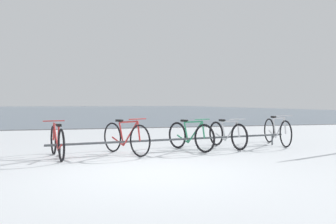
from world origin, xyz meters
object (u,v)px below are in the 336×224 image
object	(u,v)px
bicycle_4	(277,131)
bicycle_0	(57,141)
bicycle_2	(190,136)
bicycle_1	(126,138)
bicycle_3	(227,134)

from	to	relation	value
bicycle_4	bicycle_0	bearing A→B (deg)	-171.72
bicycle_2	bicycle_4	size ratio (longest dim) A/B	0.86
bicycle_1	bicycle_4	size ratio (longest dim) A/B	0.86
bicycle_3	bicycle_4	bearing A→B (deg)	8.26
bicycle_0	bicycle_3	distance (m)	4.17
bicycle_0	bicycle_1	xyz separation A→B (m)	(1.46, 0.14, 0.02)
bicycle_2	bicycle_4	distance (m)	2.69
bicycle_1	bicycle_2	distance (m)	1.62
bicycle_1	bicycle_3	xyz separation A→B (m)	(2.67, 0.46, -0.03)
bicycle_0	bicycle_4	world-z (taller)	bicycle_4
bicycle_1	bicycle_3	bearing A→B (deg)	9.69
bicycle_0	bicycle_3	size ratio (longest dim) A/B	0.99
bicycle_0	bicycle_3	xyz separation A→B (m)	(4.13, 0.60, -0.00)
bicycle_3	bicycle_4	size ratio (longest dim) A/B	0.92
bicycle_1	bicycle_3	size ratio (longest dim) A/B	0.93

